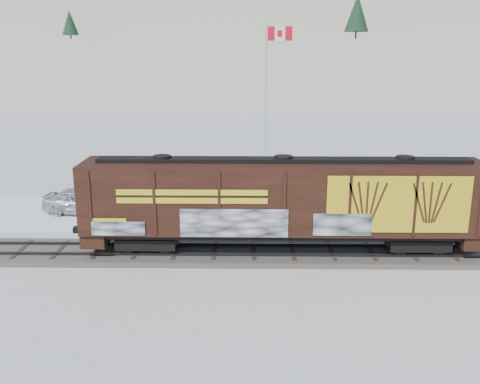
{
  "coord_description": "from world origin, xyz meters",
  "views": [
    {
      "loc": [
        -0.32,
        -25.69,
        10.33
      ],
      "look_at": [
        -0.74,
        3.0,
        2.59
      ],
      "focal_mm": 40.0,
      "sensor_mm": 36.0,
      "label": 1
    }
  ],
  "objects_px": {
    "car_silver": "(83,201)",
    "car_dark": "(353,209)",
    "hopper_railcar": "(282,199)",
    "car_white": "(331,206)",
    "flagpole": "(267,129)"
  },
  "relations": [
    {
      "from": "flagpole",
      "to": "car_silver",
      "type": "xyz_separation_m",
      "value": [
        -11.97,
        -6.91,
        -3.61
      ]
    },
    {
      "from": "hopper_railcar",
      "to": "flagpole",
      "type": "bearing_deg",
      "value": 91.42
    },
    {
      "from": "hopper_railcar",
      "to": "car_dark",
      "type": "bearing_deg",
      "value": 52.4
    },
    {
      "from": "hopper_railcar",
      "to": "car_white",
      "type": "bearing_deg",
      "value": 61.74
    },
    {
      "from": "car_silver",
      "to": "car_dark",
      "type": "relative_size",
      "value": 1.1
    },
    {
      "from": "flagpole",
      "to": "car_white",
      "type": "bearing_deg",
      "value": -63.05
    },
    {
      "from": "car_dark",
      "to": "flagpole",
      "type": "bearing_deg",
      "value": 20.46
    },
    {
      "from": "car_white",
      "to": "car_silver",
      "type": "bearing_deg",
      "value": 76.73
    },
    {
      "from": "hopper_railcar",
      "to": "car_white",
      "type": "height_order",
      "value": "hopper_railcar"
    },
    {
      "from": "car_silver",
      "to": "car_dark",
      "type": "distance_m",
      "value": 17.13
    },
    {
      "from": "hopper_railcar",
      "to": "car_silver",
      "type": "height_order",
      "value": "hopper_railcar"
    },
    {
      "from": "car_white",
      "to": "hopper_railcar",
      "type": "bearing_deg",
      "value": 140.58
    },
    {
      "from": "car_dark",
      "to": "car_silver",
      "type": "bearing_deg",
      "value": 74.08
    },
    {
      "from": "car_silver",
      "to": "car_dark",
      "type": "xyz_separation_m",
      "value": [
        17.11,
        -0.79,
        -0.19
      ]
    },
    {
      "from": "hopper_railcar",
      "to": "car_white",
      "type": "xyz_separation_m",
      "value": [
        3.46,
        6.44,
        -2.25
      ]
    }
  ]
}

